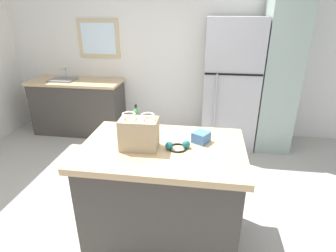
% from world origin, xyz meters
% --- Properties ---
extents(ground, '(6.56, 6.56, 0.00)m').
position_xyz_m(ground, '(0.00, 0.00, 0.00)').
color(ground, '#ADA89E').
extents(back_wall, '(5.47, 0.13, 2.69)m').
position_xyz_m(back_wall, '(-0.02, 2.27, 1.35)').
color(back_wall, silver).
rests_on(back_wall, ground).
extents(kitchen_island, '(1.31, 0.88, 0.93)m').
position_xyz_m(kitchen_island, '(0.27, -0.21, 0.47)').
color(kitchen_island, '#423D38').
rests_on(kitchen_island, ground).
extents(refrigerator, '(0.77, 0.71, 1.86)m').
position_xyz_m(refrigerator, '(0.93, 1.86, 0.93)').
color(refrigerator, '#B7B7BC').
rests_on(refrigerator, ground).
extents(tall_cabinet, '(0.49, 0.64, 2.29)m').
position_xyz_m(tall_cabinet, '(1.58, 1.86, 1.15)').
color(tall_cabinet, '#9EB2A8').
rests_on(tall_cabinet, ground).
extents(sink_counter, '(1.48, 0.60, 1.07)m').
position_xyz_m(sink_counter, '(-1.51, 1.91, 0.45)').
color(sink_counter, '#423D38').
rests_on(sink_counter, ground).
extents(shopping_bag, '(0.30, 0.19, 0.29)m').
position_xyz_m(shopping_bag, '(0.10, -0.27, 1.06)').
color(shopping_bag, tan).
rests_on(shopping_bag, kitchen_island).
extents(small_box, '(0.16, 0.17, 0.09)m').
position_xyz_m(small_box, '(0.57, -0.09, 0.97)').
color(small_box, '#4775B7').
rests_on(small_box, kitchen_island).
extents(bottle, '(0.05, 0.05, 0.26)m').
position_xyz_m(bottle, '(0.00, 0.03, 1.05)').
color(bottle, '#4C9956').
rests_on(bottle, kitchen_island).
extents(ear_defenders, '(0.19, 0.19, 0.06)m').
position_xyz_m(ear_defenders, '(0.40, -0.24, 0.95)').
color(ear_defenders, black).
rests_on(ear_defenders, kitchen_island).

